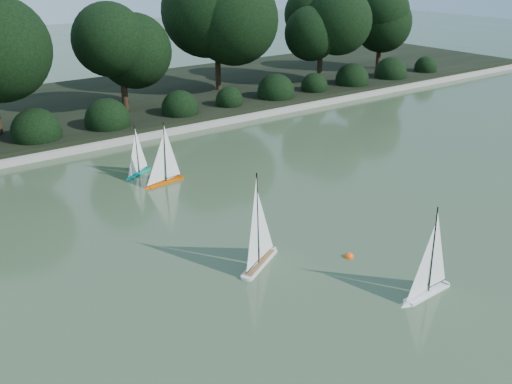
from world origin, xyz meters
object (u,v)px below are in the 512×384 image
(sailboat_teal, at_px, (136,167))
(sailboat_white_a, at_px, (425,283))
(race_buoy, at_px, (349,257))
(sailboat_white_b, at_px, (262,248))
(sailboat_orange, at_px, (161,174))

(sailboat_teal, bearing_deg, sailboat_white_a, -80.29)
(sailboat_teal, bearing_deg, race_buoy, -78.17)
(sailboat_white_a, relative_size, sailboat_teal, 1.22)
(sailboat_white_a, bearing_deg, sailboat_white_b, 120.48)
(sailboat_white_a, bearing_deg, race_buoy, 91.54)
(sailboat_white_a, distance_m, sailboat_teal, 7.60)
(race_buoy, bearing_deg, sailboat_white_b, 150.22)
(race_buoy, bearing_deg, sailboat_teal, 101.83)
(sailboat_white_b, relative_size, sailboat_teal, 1.41)
(sailboat_white_a, distance_m, sailboat_orange, 6.69)
(sailboat_white_b, height_order, sailboat_orange, sailboat_white_b)
(sailboat_orange, bearing_deg, sailboat_teal, 103.46)
(sailboat_white_a, height_order, sailboat_white_b, sailboat_white_b)
(sailboat_teal, height_order, race_buoy, sailboat_teal)
(sailboat_white_b, bearing_deg, race_buoy, -29.78)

